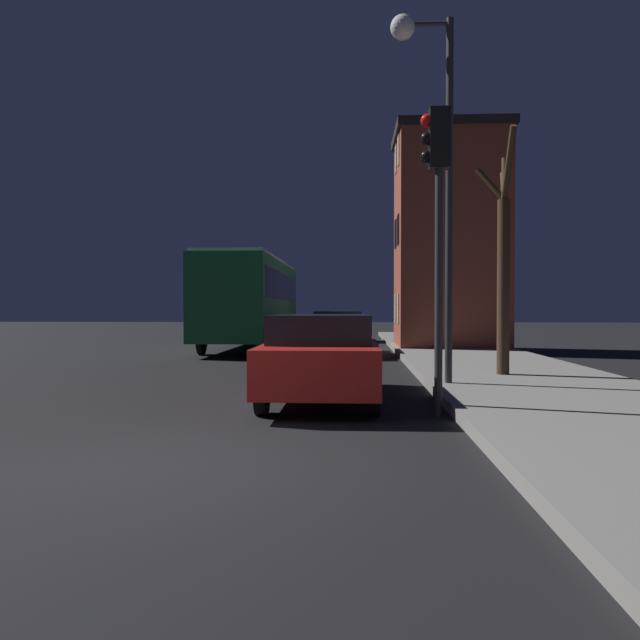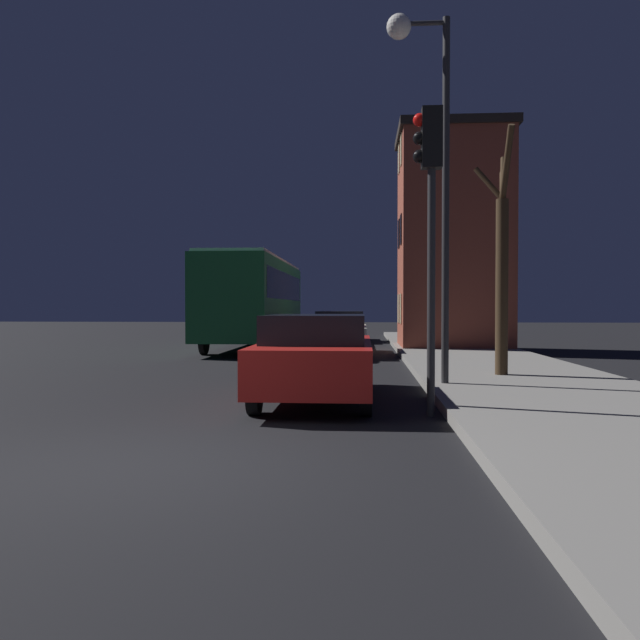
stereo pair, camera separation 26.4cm
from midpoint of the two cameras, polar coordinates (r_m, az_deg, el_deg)
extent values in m
plane|color=black|center=(6.87, -15.36, -12.67)|extent=(120.00, 120.00, 0.00)
cube|color=brown|center=(24.18, 11.45, 6.99)|extent=(3.94, 3.65, 7.82)
cube|color=black|center=(24.92, 11.49, 16.31)|extent=(4.18, 3.89, 0.30)
cube|color=beige|center=(23.16, 6.80, 1.04)|extent=(0.03, 0.70, 1.10)
cube|color=beige|center=(24.54, 6.59, 1.05)|extent=(0.03, 0.70, 1.10)
cube|color=black|center=(23.33, 6.82, 8.20)|extent=(0.03, 0.70, 1.10)
cube|color=black|center=(24.70, 6.61, 7.81)|extent=(0.03, 0.70, 1.10)
cube|color=beige|center=(23.86, 6.84, 15.15)|extent=(0.03, 0.70, 1.10)
cube|color=beige|center=(25.20, 6.62, 14.40)|extent=(0.03, 0.70, 1.10)
cylinder|color=#28282B|center=(12.40, 11.12, 10.58)|extent=(0.14, 0.14, 6.98)
cylinder|color=#28282B|center=(13.33, 9.07, 25.16)|extent=(0.90, 0.09, 0.09)
sphere|color=white|center=(13.27, 6.94, 25.04)|extent=(0.47, 0.47, 0.47)
cylinder|color=#28282B|center=(9.48, 10.02, 2.45)|extent=(0.12, 0.12, 3.70)
cube|color=black|center=(9.80, 10.07, 16.02)|extent=(0.30, 0.24, 0.90)
sphere|color=red|center=(9.86, 8.99, 17.57)|extent=(0.20, 0.20, 0.20)
sphere|color=black|center=(9.79, 8.98, 16.06)|extent=(0.20, 0.20, 0.20)
sphere|color=black|center=(9.72, 8.97, 14.52)|extent=(0.20, 0.20, 0.20)
cylinder|color=#382819|center=(14.07, 15.91, 2.91)|extent=(0.27, 0.27, 3.79)
cylinder|color=#382819|center=(15.00, 15.91, 11.70)|extent=(0.40, 1.42, 0.94)
cylinder|color=#382819|center=(14.36, 14.80, 11.90)|extent=(0.66, 0.35, 0.78)
cylinder|color=#382819|center=(14.00, 16.34, 13.56)|extent=(0.14, 0.91, 1.44)
cylinder|color=#382819|center=(14.68, 15.97, 12.31)|extent=(0.28, 0.77, 1.09)
cube|color=#1E6B33|center=(24.93, -6.53, 1.86)|extent=(2.49, 11.07, 2.90)
cube|color=black|center=(24.94, -6.54, 3.06)|extent=(2.51, 10.18, 1.04)
cube|color=#B2B2B2|center=(24.99, -6.54, 5.32)|extent=(2.37, 10.51, 0.12)
cylinder|color=black|center=(28.36, -3.01, -1.14)|extent=(0.18, 0.96, 0.96)
cylinder|color=black|center=(28.70, -7.61, -1.12)|extent=(0.18, 0.96, 0.96)
cylinder|color=black|center=(21.23, -5.06, -1.93)|extent=(0.18, 0.96, 0.96)
cylinder|color=black|center=(21.67, -11.12, -1.89)|extent=(0.18, 0.96, 0.96)
cube|color=#B21E19|center=(10.96, -0.46, -3.84)|extent=(1.87, 4.76, 0.72)
cube|color=black|center=(10.69, -0.54, -0.77)|extent=(1.64, 2.47, 0.47)
cylinder|color=black|center=(12.52, 3.85, -4.87)|extent=(0.18, 0.63, 0.63)
cylinder|color=black|center=(12.61, -3.87, -4.83)|extent=(0.18, 0.63, 0.63)
cylinder|color=black|center=(9.45, 4.11, -6.86)|extent=(0.18, 0.63, 0.63)
cylinder|color=black|center=(9.57, -6.12, -6.76)|extent=(0.18, 0.63, 0.63)
cube|color=beige|center=(21.42, 1.35, -1.47)|extent=(1.75, 4.64, 0.68)
cube|color=black|center=(21.17, 1.33, 0.12)|extent=(1.54, 2.41, 0.52)
cylinder|color=black|center=(22.94, 3.42, -2.14)|extent=(0.18, 0.61, 0.61)
cylinder|color=black|center=(22.98, -0.50, -2.13)|extent=(0.18, 0.61, 0.61)
cylinder|color=black|center=(19.92, 3.48, -2.65)|extent=(0.18, 0.61, 0.61)
cylinder|color=black|center=(19.97, -1.04, -2.64)|extent=(0.18, 0.61, 0.61)
cube|color=black|center=(29.73, 1.51, -0.79)|extent=(1.76, 4.74, 0.56)
cube|color=black|center=(29.47, 1.50, 0.25)|extent=(1.55, 2.47, 0.52)
cylinder|color=black|center=(31.27, 3.04, -1.20)|extent=(0.18, 0.65, 0.65)
cylinder|color=black|center=(31.31, 0.14, -1.20)|extent=(0.18, 0.65, 0.65)
cylinder|color=black|center=(28.19, 3.04, -1.47)|extent=(0.18, 0.65, 0.65)
cylinder|color=black|center=(28.23, -0.18, -1.46)|extent=(0.18, 0.65, 0.65)
camera|label=1|loc=(0.13, -90.45, -0.01)|focal=35.00mm
camera|label=2|loc=(0.13, 89.55, 0.01)|focal=35.00mm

